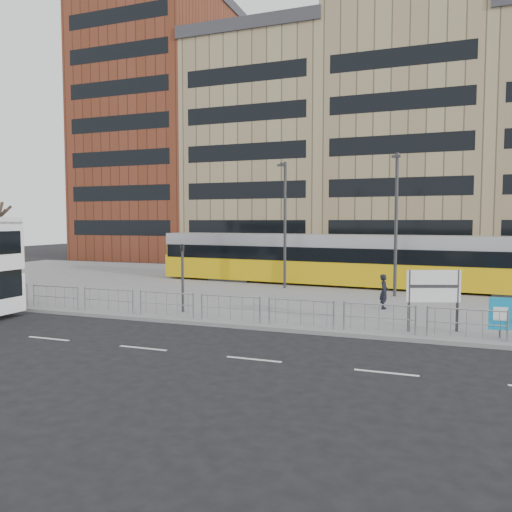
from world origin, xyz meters
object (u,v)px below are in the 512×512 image
(station_sign, at_px, (433,289))
(tram, at_px, (361,261))
(traffic_light_west, at_px, (183,269))
(lamp_post_east, at_px, (396,218))
(lamp_post_west, at_px, (285,219))
(ad_panel, at_px, (500,314))
(pedestrian, at_px, (384,292))

(station_sign, bearing_deg, tram, 90.26)
(traffic_light_west, distance_m, lamp_post_east, 12.17)
(lamp_post_west, xyz_separation_m, lamp_post_east, (6.71, -1.25, 0.04))
(traffic_light_west, xyz_separation_m, lamp_post_east, (8.71, 8.17, 2.32))
(ad_panel, bearing_deg, tram, 112.10)
(lamp_post_west, relative_size, lamp_post_east, 0.99)
(pedestrian, xyz_separation_m, lamp_post_west, (-6.55, 5.50, 3.43))
(station_sign, xyz_separation_m, lamp_post_east, (-2.06, 8.56, 2.69))
(pedestrian, bearing_deg, lamp_post_east, 0.61)
(lamp_post_east, bearing_deg, traffic_light_west, -136.83)
(pedestrian, height_order, lamp_post_east, lamp_post_east)
(tram, relative_size, lamp_post_west, 3.60)
(station_sign, distance_m, lamp_post_east, 9.21)
(ad_panel, bearing_deg, traffic_light_west, 170.83)
(pedestrian, relative_size, lamp_post_west, 0.21)
(ad_panel, xyz_separation_m, traffic_light_west, (-13.02, 0.70, 1.13))
(traffic_light_west, bearing_deg, station_sign, -21.23)
(tram, bearing_deg, lamp_post_west, -148.18)
(ad_panel, distance_m, lamp_post_east, 10.45)
(pedestrian, distance_m, traffic_light_west, 9.48)
(tram, distance_m, lamp_post_east, 4.98)
(station_sign, bearing_deg, pedestrian, 97.47)
(pedestrian, bearing_deg, traffic_light_west, 117.37)
(lamp_post_east, bearing_deg, station_sign, -76.49)
(tram, height_order, traffic_light_west, tram)
(station_sign, xyz_separation_m, ad_panel, (2.25, -0.31, -0.76))
(station_sign, bearing_deg, lamp_post_east, 83.80)
(ad_panel, height_order, pedestrian, pedestrian)
(station_sign, xyz_separation_m, lamp_post_west, (-8.77, 9.81, 2.65))
(lamp_post_east, bearing_deg, lamp_post_west, 169.46)
(ad_panel, relative_size, pedestrian, 0.88)
(pedestrian, height_order, traffic_light_west, traffic_light_west)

